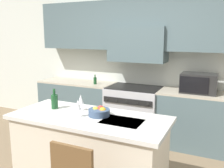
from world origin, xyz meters
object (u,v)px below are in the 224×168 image
microwave (199,83)px  oil_bottle_on_counter (95,80)px  wine_glass_far (81,100)px  wine_glass_near (78,105)px  fruit_bowl (99,112)px  wine_bottle (55,101)px  range_stove (134,112)px

microwave → oil_bottle_on_counter: microwave is taller
wine_glass_far → wine_glass_near: bearing=-65.4°
fruit_bowl → oil_bottle_on_counter: (-0.91, 1.53, 0.04)m
wine_glass_near → wine_glass_far: size_ratio=1.00×
wine_glass_near → wine_bottle: bearing=161.3°
wine_bottle → wine_glass_near: 0.47m
range_stove → oil_bottle_on_counter: 0.92m
microwave → oil_bottle_on_counter: 1.81m
wine_glass_near → wine_glass_far: bearing=114.6°
microwave → wine_bottle: size_ratio=2.12×
microwave → wine_glass_far: bearing=-128.3°
wine_glass_far → oil_bottle_on_counter: (-0.60, 1.45, -0.05)m
wine_glass_far → fruit_bowl: wine_glass_far is taller
wine_glass_near → wine_glass_far: 0.24m
microwave → wine_glass_near: (-1.10, -1.75, -0.04)m
wine_bottle → fruit_bowl: size_ratio=1.03×
microwave → wine_glass_far: microwave is taller
microwave → fruit_bowl: 1.85m
range_stove → oil_bottle_on_counter: (-0.75, -0.06, 0.53)m
microwave → wine_glass_far: 1.94m
microwave → oil_bottle_on_counter: (-1.81, -0.08, -0.09)m
wine_glass_far → oil_bottle_on_counter: wine_glass_far is taller
wine_glass_near → microwave: bearing=57.8°
wine_bottle → range_stove: bearing=72.8°
wine_bottle → oil_bottle_on_counter: bearing=99.8°
fruit_bowl → wine_glass_near: bearing=-144.7°
range_stove → fruit_bowl: size_ratio=3.72×
wine_bottle → wine_glass_near: wine_bottle is taller
microwave → fruit_bowl: (-0.90, -1.61, -0.13)m
range_stove → oil_bottle_on_counter: size_ratio=5.23×
wine_bottle → wine_glass_near: (0.44, -0.15, 0.04)m
range_stove → microwave: bearing=1.0°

